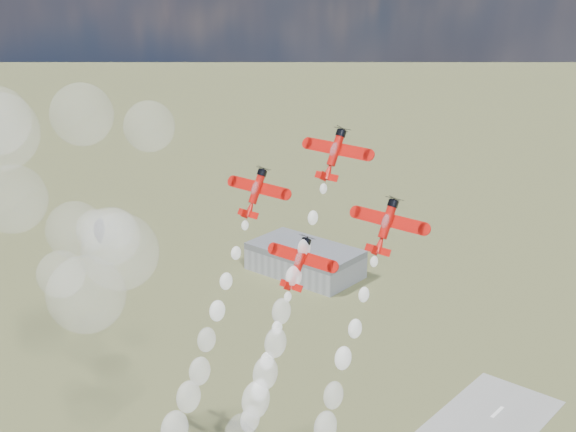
{
  "coord_description": "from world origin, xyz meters",
  "views": [
    {
      "loc": [
        91.32,
        -87.44,
        146.1
      ],
      "look_at": [
        13.03,
        7.13,
        103.52
      ],
      "focal_mm": 50.0,
      "sensor_mm": 36.0,
      "label": 1
    }
  ],
  "objects_px": {
    "plane_right": "(386,225)",
    "plane_slot": "(299,262)",
    "plane_lead": "(335,153)",
    "hangar": "(305,260)",
    "plane_left": "(256,192)"
  },
  "relations": [
    {
      "from": "plane_left",
      "to": "plane_slot",
      "type": "bearing_deg",
      "value": -18.75
    },
    {
      "from": "plane_lead",
      "to": "plane_left",
      "type": "height_order",
      "value": "plane_lead"
    },
    {
      "from": "plane_right",
      "to": "hangar",
      "type": "bearing_deg",
      "value": 131.28
    },
    {
      "from": "plane_right",
      "to": "plane_slot",
      "type": "relative_size",
      "value": 1.0
    },
    {
      "from": "plane_left",
      "to": "plane_right",
      "type": "relative_size",
      "value": 1.0
    },
    {
      "from": "plane_lead",
      "to": "plane_right",
      "type": "height_order",
      "value": "plane_lead"
    },
    {
      "from": "plane_left",
      "to": "hangar",
      "type": "bearing_deg",
      "value": 126.11
    },
    {
      "from": "plane_right",
      "to": "plane_lead",
      "type": "bearing_deg",
      "value": 161.25
    },
    {
      "from": "plane_slot",
      "to": "plane_left",
      "type": "bearing_deg",
      "value": 161.25
    },
    {
      "from": "hangar",
      "to": "plane_slot",
      "type": "height_order",
      "value": "plane_slot"
    },
    {
      "from": "plane_lead",
      "to": "plane_left",
      "type": "relative_size",
      "value": 1.0
    },
    {
      "from": "hangar",
      "to": "plane_right",
      "type": "height_order",
      "value": "plane_right"
    },
    {
      "from": "plane_right",
      "to": "plane_slot",
      "type": "distance_m",
      "value": 15.67
    },
    {
      "from": "plane_slot",
      "to": "hangar",
      "type": "bearing_deg",
      "value": 128.09
    },
    {
      "from": "hangar",
      "to": "plane_slot",
      "type": "relative_size",
      "value": 4.17
    }
  ]
}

